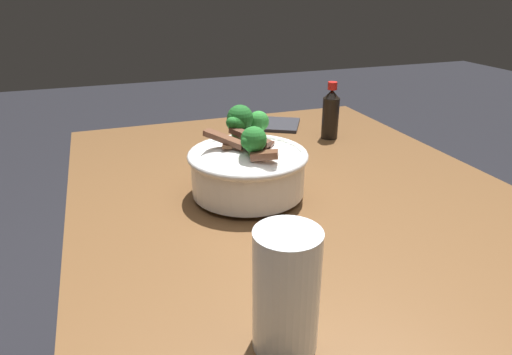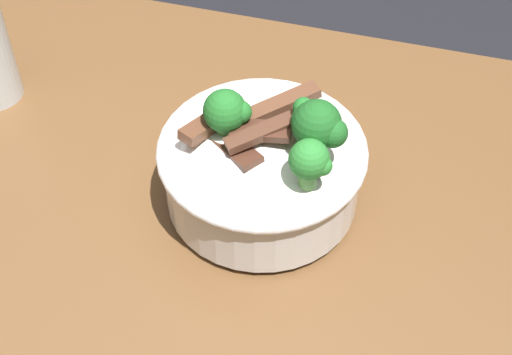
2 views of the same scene
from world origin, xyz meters
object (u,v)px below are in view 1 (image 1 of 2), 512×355
Objects in this scene: drinking_glass at (286,299)px; soy_sauce_bottle at (331,114)px; rice_bowl at (248,164)px; folded_napkin at (278,124)px.

soy_sauce_bottle is at bearing -31.72° from drinking_glass.
soy_sauce_bottle is (0.24, -0.29, 0.00)m from rice_bowl.
rice_bowl reaches higher than soy_sauce_bottle.
folded_napkin is at bearing -21.39° from drinking_glass.
drinking_glass is 0.70m from soy_sauce_bottle.
rice_bowl is at bearing 150.89° from folded_napkin.
drinking_glass reaches higher than folded_napkin.
drinking_glass is 1.16× the size of folded_napkin.
rice_bowl is at bearing -12.39° from drinking_glass.
folded_napkin is (0.13, 0.08, -0.06)m from soy_sauce_bottle.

